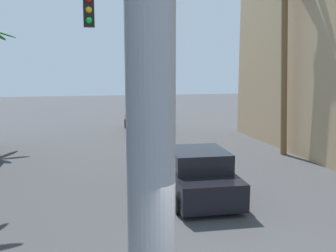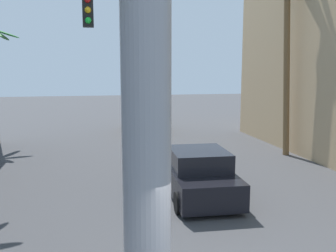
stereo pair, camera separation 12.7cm
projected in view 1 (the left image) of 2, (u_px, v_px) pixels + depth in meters
ground_plane at (147, 176)px, 14.68m from camera, size 92.75×92.75×0.00m
car_lead at (196, 173)px, 12.48m from camera, size 2.19×4.90×1.56m
car_far at (141, 121)px, 25.04m from camera, size 1.92×4.75×1.56m
palm_tree_mid_right at (285, 24)px, 17.59m from camera, size 3.23×3.35×9.25m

